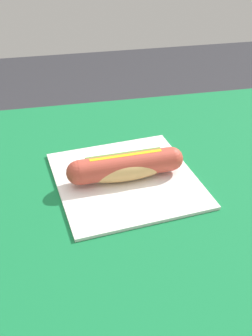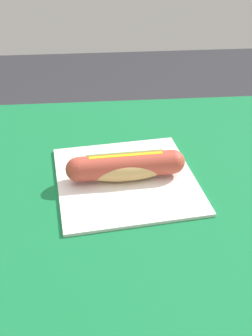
# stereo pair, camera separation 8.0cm
# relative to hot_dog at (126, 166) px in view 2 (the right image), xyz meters

# --- Properties ---
(dining_table) EXTENTS (1.14, 0.76, 0.74)m
(dining_table) POSITION_rel_hot_dog_xyz_m (0.03, -0.01, -0.18)
(dining_table) COLOR brown
(dining_table) RESTS_ON ground
(paper_wrapper) EXTENTS (0.29, 0.30, 0.01)m
(paper_wrapper) POSITION_rel_hot_dog_xyz_m (0.00, -0.00, -0.03)
(paper_wrapper) COLOR silver
(paper_wrapper) RESTS_ON dining_table
(hot_dog) EXTENTS (0.23, 0.07, 0.05)m
(hot_dog) POSITION_rel_hot_dog_xyz_m (0.00, 0.00, 0.00)
(hot_dog) COLOR tan
(hot_dog) RESTS_ON paper_wrapper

